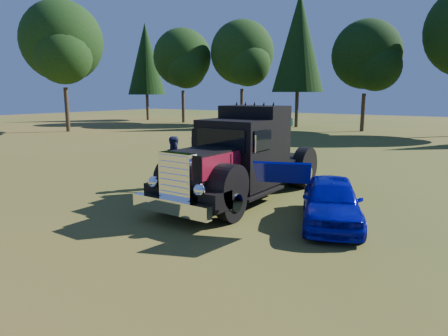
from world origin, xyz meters
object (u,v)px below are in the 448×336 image
spectator_near (200,171)px  spectator_far (176,162)px  hotrod_coupe (331,201)px  distant_teal_car (273,122)px  diamond_t_truck (240,161)px

spectator_near → spectator_far: size_ratio=0.87×
hotrod_coupe → spectator_far: 6.12m
hotrod_coupe → distant_teal_car: hotrod_coupe is taller
hotrod_coupe → diamond_t_truck: bearing=167.4°
diamond_t_truck → distant_teal_car: size_ratio=1.67×
spectator_near → spectator_far: (-1.38, 0.32, 0.13)m
hotrod_coupe → distant_teal_car: bearing=120.6°
spectator_far → distant_teal_car: 25.66m
hotrod_coupe → distant_teal_car: (-14.76, 24.91, 0.07)m
hotrod_coupe → spectator_near: (-4.68, 0.45, 0.19)m
hotrod_coupe → spectator_near: size_ratio=2.58×
diamond_t_truck → hotrod_coupe: (3.29, -0.73, -0.65)m
spectator_near → spectator_far: spectator_far is taller
diamond_t_truck → spectator_near: bearing=-168.3°
diamond_t_truck → hotrod_coupe: bearing=-12.6°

